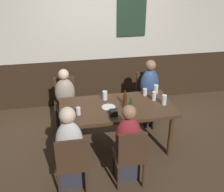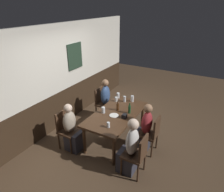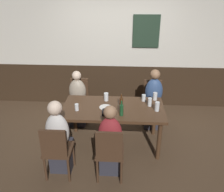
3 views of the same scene
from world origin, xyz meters
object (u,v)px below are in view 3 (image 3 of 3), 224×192
chair_left_near (57,149)px  dining_table (113,112)px  pint_glass_amber (106,97)px  person_right_far (153,103)px  chair_mid_near (110,151)px  beer_bottle_brown (121,102)px  person_mid_near (110,145)px  pint_glass_pale (155,97)px  chair_right_far (152,99)px  tumbler_water (157,107)px  beer_bottle_green (121,110)px  tumbler_short (144,98)px  person_left_near (60,142)px  condiment_caddy (106,112)px  person_left_far (78,102)px  chair_left_far (79,97)px  plate_white_large (105,107)px  pint_glass_stout (77,108)px  beer_glass_tall (150,103)px

chair_left_near → dining_table: bearing=48.7°
pint_glass_amber → person_right_far: bearing=26.2°
chair_mid_near → beer_bottle_brown: beer_bottle_brown is taller
person_mid_near → pint_glass_pale: person_mid_near is taller
dining_table → chair_right_far: bearing=48.7°
chair_mid_near → tumbler_water: bearing=47.4°
beer_bottle_green → tumbler_short: bearing=55.1°
chair_mid_near → chair_left_near: (-0.75, 0.00, 0.00)m
person_left_near → tumbler_short: 1.64m
chair_mid_near → condiment_caddy: chair_mid_near is taller
pint_glass_pale → chair_right_far: bearing=87.5°
tumbler_short → beer_bottle_green: 0.67m
chair_right_far → beer_bottle_green: 1.32m
chair_mid_near → person_left_far: person_left_far is taller
tumbler_short → pint_glass_pale: pint_glass_pale is taller
beer_bottle_brown → chair_left_far: bearing=137.1°
beer_bottle_green → plate_white_large: (-0.27, 0.25, -0.09)m
chair_right_far → beer_bottle_brown: (-0.62, -0.83, 0.33)m
person_right_far → person_left_far: size_ratio=1.06×
condiment_caddy → tumbler_short: bearing=40.8°
chair_left_far → pint_glass_pale: (1.49, -0.52, 0.30)m
person_left_near → tumbler_water: person_left_near is taller
condiment_caddy → tumbler_water: bearing=12.6°
beer_bottle_brown → tumbler_short: bearing=32.5°
chair_left_near → person_right_far: person_right_far is taller
pint_glass_pale → beer_bottle_brown: size_ratio=0.60×
person_left_far → tumbler_water: bearing=-27.5°
chair_left_near → pint_glass_pale: 1.93m
tumbler_short → person_mid_near: bearing=-118.3°
chair_left_far → person_left_far: size_ratio=0.79×
chair_left_far → tumbler_short: bearing=-24.2°
pint_glass_pale → chair_mid_near: bearing=-121.4°
person_right_far → beer_bottle_brown: size_ratio=5.04×
dining_table → plate_white_large: bearing=-173.4°
dining_table → condiment_caddy: condiment_caddy is taller
person_mid_near → pint_glass_stout: 0.87m
chair_left_near → pint_glass_stout: chair_left_near is taller
person_left_far → tumbler_short: (1.28, -0.41, 0.33)m
dining_table → beer_bottle_green: (0.15, -0.26, 0.18)m
pint_glass_pale → condiment_caddy: 1.02m
person_left_near → pint_glass_stout: bearing=73.6°
person_mid_near → beer_glass_tall: (0.62, 0.79, 0.32)m
person_mid_near → person_right_far: 1.59m
tumbler_short → pint_glass_amber: (-0.67, -0.03, 0.01)m
tumbler_water → person_left_far: bearing=152.5°
chair_mid_near → pint_glass_stout: bearing=129.3°
beer_bottle_brown → condiment_caddy: (-0.23, -0.29, -0.04)m
chair_mid_near → person_mid_near: (0.00, 0.16, -0.01)m
pint_glass_amber → chair_mid_near: bearing=-82.9°
beer_bottle_brown → plate_white_large: bearing=-169.5°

